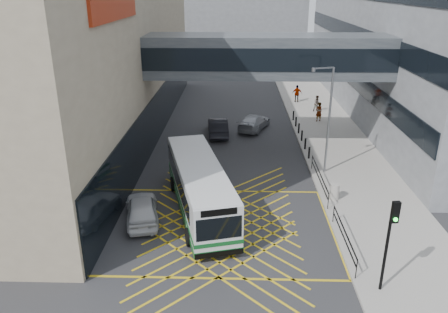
# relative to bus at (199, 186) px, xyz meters

# --- Properties ---
(ground) EXTENTS (120.00, 120.00, 0.00)m
(ground) POSITION_rel_bus_xyz_m (1.37, -1.92, -1.58)
(ground) COLOR #333335
(building_whsmith) EXTENTS (24.17, 42.00, 16.00)m
(building_whsmith) POSITION_rel_bus_xyz_m (-16.61, 14.08, 6.41)
(building_whsmith) COLOR tan
(building_whsmith) RESTS_ON ground
(building_far) EXTENTS (28.00, 16.00, 18.00)m
(building_far) POSITION_rel_bus_xyz_m (-0.63, 58.08, 7.42)
(building_far) COLOR gray
(building_far) RESTS_ON ground
(skybridge) EXTENTS (20.00, 4.10, 3.00)m
(skybridge) POSITION_rel_bus_xyz_m (4.37, 10.08, 5.92)
(skybridge) COLOR #41464B
(skybridge) RESTS_ON ground
(pavement) EXTENTS (6.00, 54.00, 0.16)m
(pavement) POSITION_rel_bus_xyz_m (10.37, 13.08, -1.50)
(pavement) COLOR #A5A097
(pavement) RESTS_ON ground
(box_junction) EXTENTS (12.00, 9.00, 0.01)m
(box_junction) POSITION_rel_bus_xyz_m (1.37, -1.92, -1.58)
(box_junction) COLOR gold
(box_junction) RESTS_ON ground
(bus) EXTENTS (5.02, 10.80, 2.95)m
(bus) POSITION_rel_bus_xyz_m (0.00, 0.00, 0.00)
(bus) COLOR silver
(bus) RESTS_ON ground
(car_white) EXTENTS (2.94, 5.02, 1.50)m
(car_white) POSITION_rel_bus_xyz_m (-3.13, -1.29, -0.83)
(car_white) COLOR silver
(car_white) RESTS_ON ground
(car_dark) EXTENTS (2.39, 5.10, 1.55)m
(car_dark) POSITION_rel_bus_xyz_m (0.48, 13.85, -0.81)
(car_dark) COLOR black
(car_dark) RESTS_ON ground
(car_silver) EXTENTS (3.51, 5.09, 1.46)m
(car_silver) POSITION_rel_bus_xyz_m (3.71, 15.58, -0.85)
(car_silver) COLOR #9FA1A8
(car_silver) RESTS_ON ground
(traffic_light) EXTENTS (0.32, 0.51, 4.35)m
(traffic_light) POSITION_rel_bus_xyz_m (8.42, -7.25, 1.41)
(traffic_light) COLOR black
(traffic_light) RESTS_ON pavement
(street_lamp) EXTENTS (1.63, 0.74, 7.34)m
(street_lamp) POSITION_rel_bus_xyz_m (8.19, 5.59, 2.76)
(street_lamp) COLOR slate
(street_lamp) RESTS_ON pavement
(litter_bin) EXTENTS (0.57, 0.57, 0.99)m
(litter_bin) POSITION_rel_bus_xyz_m (8.15, 1.37, -0.93)
(litter_bin) COLOR #ADA89E
(litter_bin) RESTS_ON pavement
(kerb_railings) EXTENTS (0.05, 12.54, 1.00)m
(kerb_railings) POSITION_rel_bus_xyz_m (7.52, -0.14, -0.70)
(kerb_railings) COLOR black
(kerb_railings) RESTS_ON pavement
(bollards) EXTENTS (0.14, 10.14, 0.90)m
(bollards) POSITION_rel_bus_xyz_m (7.62, 13.08, -0.97)
(bollards) COLOR black
(bollards) RESTS_ON pavement
(pedestrian_a) EXTENTS (0.88, 0.77, 1.83)m
(pedestrian_a) POSITION_rel_bus_xyz_m (9.98, 17.79, -0.51)
(pedestrian_a) COLOR gray
(pedestrian_a) RESTS_ON pavement
(pedestrian_b) EXTENTS (0.87, 0.59, 1.66)m
(pedestrian_b) POSITION_rel_bus_xyz_m (10.42, 21.25, -0.59)
(pedestrian_b) COLOR gray
(pedestrian_b) RESTS_ON pavement
(pedestrian_c) EXTENTS (1.17, 0.67, 1.88)m
(pedestrian_c) POSITION_rel_bus_xyz_m (8.83, 25.16, -0.49)
(pedestrian_c) COLOR gray
(pedestrian_c) RESTS_ON pavement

